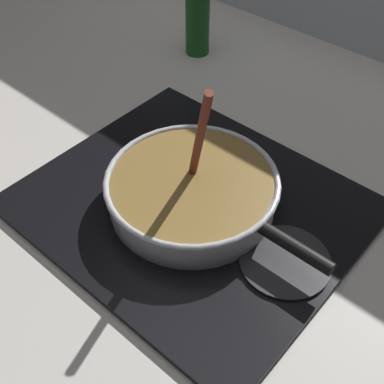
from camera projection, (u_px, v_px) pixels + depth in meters
ground at (118, 224)px, 0.90m from camera, size 2.40×1.60×0.04m
hob_plate at (192, 206)px, 0.90m from camera, size 0.56×0.48×0.01m
burner_ring at (192, 202)px, 0.89m from camera, size 0.19×0.19×0.01m
spare_burner at (285, 261)px, 0.80m from camera, size 0.15×0.15×0.01m
cooking_pan at (193, 190)px, 0.87m from camera, size 0.42×0.30×0.26m
oil_bottle at (198, 8)px, 1.20m from camera, size 0.06×0.06×0.27m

